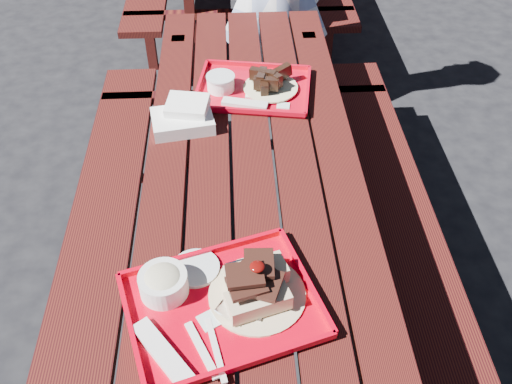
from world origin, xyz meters
TOP-DOWN VIEW (x-y plane):
  - ground at (0.00, 0.00)m, footprint 60.00×60.00m
  - picnic_table_near at (-0.00, 0.00)m, footprint 1.41×2.40m
  - near_tray at (-0.12, -0.50)m, footprint 0.59×0.51m
  - far_tray at (0.01, 0.51)m, footprint 0.49×0.41m
  - white_cloth at (-0.24, 0.30)m, footprint 0.24×0.20m

SIDE VIEW (x-z plane):
  - ground at x=0.00m, z-range 0.00..0.00m
  - picnic_table_near at x=0.00m, z-range 0.19..0.94m
  - far_tray at x=0.01m, z-range 0.74..0.81m
  - near_tray at x=-0.12m, z-range 0.71..0.87m
  - white_cloth at x=-0.24m, z-range 0.74..0.83m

